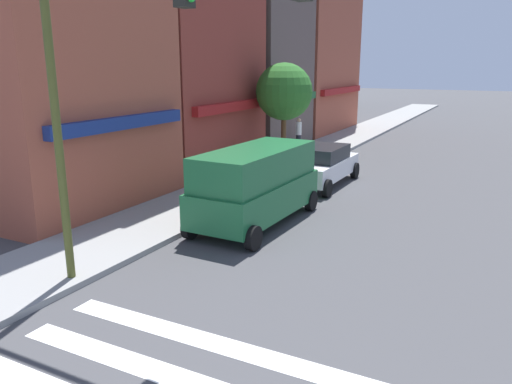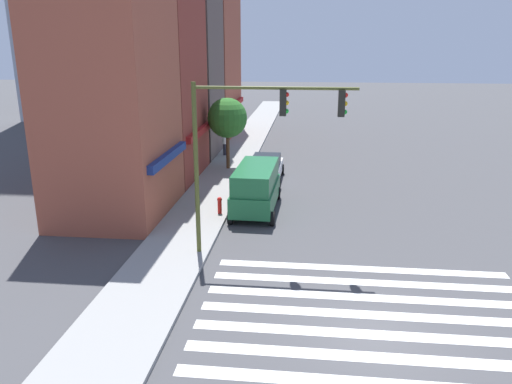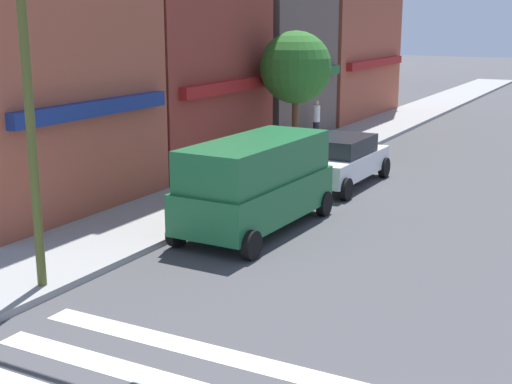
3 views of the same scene
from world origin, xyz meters
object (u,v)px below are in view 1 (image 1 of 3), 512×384
at_px(fire_hydrant, 191,205).
at_px(street_tree, 284,92).
at_px(pedestrian_white_shirt, 299,133).
at_px(sedan_white, 321,164).
at_px(van_green, 256,183).
at_px(traffic_signal, 133,50).

distance_m(fire_hydrant, street_tree, 9.80).
xyz_separation_m(pedestrian_white_shirt, fire_hydrant, (-13.38, -2.03, -0.46)).
height_order(pedestrian_white_shirt, street_tree, street_tree).
relative_size(sedan_white, street_tree, 0.94).
relative_size(pedestrian_white_shirt, fire_hydrant, 2.10).
relative_size(sedan_white, pedestrian_white_shirt, 2.50).
height_order(sedan_white, fire_hydrant, sedan_white).
distance_m(van_green, street_tree, 9.00).
bearing_deg(pedestrian_white_shirt, street_tree, 143.91).
height_order(traffic_signal, van_green, traffic_signal).
xyz_separation_m(van_green, pedestrian_white_shirt, (12.34, 3.73, -0.21)).
bearing_deg(sedan_white, traffic_signal, -177.04).
height_order(traffic_signal, fire_hydrant, traffic_signal).
bearing_deg(van_green, traffic_signal, -173.88).
distance_m(sedan_white, street_tree, 4.62).
bearing_deg(traffic_signal, pedestrian_white_shirt, 13.02).
height_order(van_green, fire_hydrant, van_green).
relative_size(traffic_signal, pedestrian_white_shirt, 3.90).
distance_m(sedan_white, pedestrian_white_shirt, 7.58).
relative_size(traffic_signal, street_tree, 1.46).
bearing_deg(sedan_white, pedestrian_white_shirt, 30.18).
xyz_separation_m(sedan_white, street_tree, (2.50, 2.80, 2.70)).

